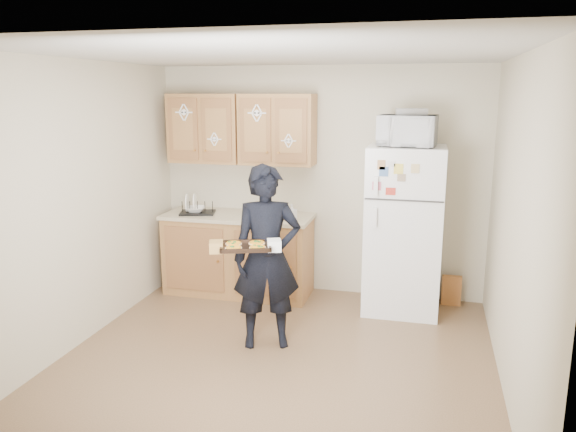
% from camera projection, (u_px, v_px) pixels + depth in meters
% --- Properties ---
extents(floor, '(3.60, 3.60, 0.00)m').
position_uv_depth(floor, '(277.00, 359.00, 4.76)').
color(floor, brown).
rests_on(floor, ground).
extents(ceiling, '(3.60, 3.60, 0.00)m').
position_uv_depth(ceiling, '(275.00, 54.00, 4.22)').
color(ceiling, beige).
rests_on(ceiling, wall_back).
extents(wall_back, '(3.60, 0.04, 2.50)m').
position_uv_depth(wall_back, '(320.00, 182.00, 6.19)').
color(wall_back, beige).
rests_on(wall_back, floor).
extents(wall_front, '(3.60, 0.04, 2.50)m').
position_uv_depth(wall_front, '(180.00, 292.00, 2.79)').
color(wall_front, beige).
rests_on(wall_front, floor).
extents(wall_left, '(0.04, 3.60, 2.50)m').
position_uv_depth(wall_left, '(79.00, 205.00, 4.92)').
color(wall_left, beige).
rests_on(wall_left, floor).
extents(wall_right, '(0.04, 3.60, 2.50)m').
position_uv_depth(wall_right, '(516.00, 229.00, 4.06)').
color(wall_right, beige).
rests_on(wall_right, floor).
extents(refrigerator, '(0.75, 0.70, 1.70)m').
position_uv_depth(refrigerator, '(404.00, 230.00, 5.70)').
color(refrigerator, white).
rests_on(refrigerator, floor).
extents(base_cabinet, '(1.60, 0.60, 0.86)m').
position_uv_depth(base_cabinet, '(239.00, 256.00, 6.27)').
color(base_cabinet, olive).
rests_on(base_cabinet, floor).
extents(countertop, '(1.64, 0.64, 0.04)m').
position_uv_depth(countertop, '(238.00, 216.00, 6.18)').
color(countertop, beige).
rests_on(countertop, base_cabinet).
extents(upper_cab_left, '(0.80, 0.33, 0.75)m').
position_uv_depth(upper_cab_left, '(206.00, 128.00, 6.19)').
color(upper_cab_left, olive).
rests_on(upper_cab_left, wall_back).
extents(upper_cab_right, '(0.80, 0.33, 0.75)m').
position_uv_depth(upper_cab_right, '(277.00, 130.00, 6.00)').
color(upper_cab_right, olive).
rests_on(upper_cab_right, wall_back).
extents(cereal_box, '(0.20, 0.07, 0.32)m').
position_uv_depth(cereal_box, '(451.00, 290.00, 5.95)').
color(cereal_box, '#C08C43').
rests_on(cereal_box, floor).
extents(person, '(0.69, 0.56, 1.62)m').
position_uv_depth(person, '(267.00, 257.00, 4.88)').
color(person, black).
rests_on(person, floor).
extents(baking_tray, '(0.49, 0.43, 0.04)m').
position_uv_depth(baking_tray, '(245.00, 247.00, 4.60)').
color(baking_tray, black).
rests_on(baking_tray, person).
extents(pizza_front_left, '(0.14, 0.14, 0.02)m').
position_uv_depth(pizza_front_left, '(234.00, 248.00, 4.53)').
color(pizza_front_left, gold).
rests_on(pizza_front_left, baking_tray).
extents(pizza_front_right, '(0.14, 0.14, 0.02)m').
position_uv_depth(pizza_front_right, '(257.00, 247.00, 4.54)').
color(pizza_front_right, gold).
rests_on(pizza_front_right, baking_tray).
extents(pizza_back_left, '(0.14, 0.14, 0.02)m').
position_uv_depth(pizza_back_left, '(234.00, 243.00, 4.66)').
color(pizza_back_left, gold).
rests_on(pizza_back_left, baking_tray).
extents(pizza_back_right, '(0.14, 0.14, 0.02)m').
position_uv_depth(pizza_back_right, '(257.00, 243.00, 4.68)').
color(pizza_back_right, gold).
rests_on(pizza_back_right, baking_tray).
extents(microwave, '(0.58, 0.42, 0.30)m').
position_uv_depth(microwave, '(407.00, 131.00, 5.44)').
color(microwave, white).
rests_on(microwave, refrigerator).
extents(foil_pan, '(0.32, 0.24, 0.06)m').
position_uv_depth(foil_pan, '(411.00, 112.00, 5.42)').
color(foil_pan, '#BBBAC2').
rests_on(foil_pan, microwave).
extents(dish_rack, '(0.43, 0.37, 0.15)m').
position_uv_depth(dish_rack, '(197.00, 207.00, 6.21)').
color(dish_rack, black).
rests_on(dish_rack, countertop).
extents(bowl, '(0.29, 0.29, 0.06)m').
position_uv_depth(bowl, '(195.00, 209.00, 6.22)').
color(bowl, white).
rests_on(bowl, dish_rack).
extents(soap_bottle, '(0.10, 0.10, 0.18)m').
position_uv_depth(soap_bottle, '(292.00, 212.00, 5.86)').
color(soap_bottle, white).
rests_on(soap_bottle, countertop).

